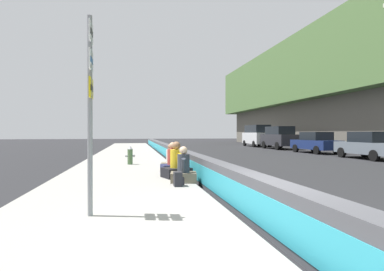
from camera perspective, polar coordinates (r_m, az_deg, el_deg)
The scene contains 14 objects.
ground_plane at distance 5.53m, azimuth 14.23°, elevation -16.71°, with size 160.00×160.00×0.00m, color #232326.
sidewalk_strip at distance 5.05m, azimuth -15.67°, elevation -17.59°, with size 80.00×4.40×0.14m, color gray.
jersey_barrier at distance 5.42m, azimuth 14.20°, elevation -12.43°, with size 76.00×0.45×0.85m.
route_sign_post at distance 5.81m, azimuth -18.49°, elevation 6.39°, with size 0.44×0.09×3.60m.
fire_hydrant at distance 14.76m, azimuth -11.50°, elevation -3.57°, with size 0.26×0.46×0.88m.
seated_person_foreground at distance 9.34m, azimuth -1.61°, elevation -6.61°, with size 0.77×0.87×1.08m.
seated_person_middle at distance 10.29m, azimuth -2.94°, elevation -5.74°, with size 0.96×1.05×1.20m.
seated_person_rear at distance 11.49m, azimuth -3.65°, elevation -5.18°, with size 0.77×0.88×1.14m.
seated_person_far at distance 12.50m, azimuth -4.03°, elevation -4.87°, with size 0.74×0.84×1.04m.
backpack at distance 8.65m, azimuth -2.58°, elevation -8.15°, with size 0.32×0.28×0.40m.
parked_car_third at distance 21.96m, azimuth 30.26°, elevation -1.58°, with size 4.55×2.04×1.71m.
parked_car_fourth at distance 26.50m, azimuth 22.07°, elevation -1.20°, with size 4.56×2.08×1.71m.
parked_car_midline at distance 31.90m, azimuth 15.98°, elevation -0.33°, with size 4.82×2.10×2.28m.
parked_car_far at distance 37.23m, azimuth 12.03°, elevation 0.06°, with size 5.17×2.24×2.56m.
Camera 1 is at (-4.78, 2.25, 1.64)m, focal length 28.53 mm.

